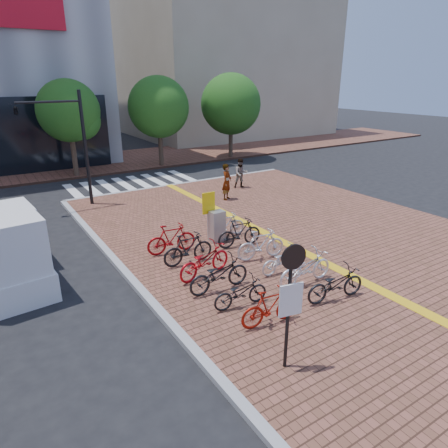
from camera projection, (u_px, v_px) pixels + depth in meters
ground at (270, 275)px, 13.15m from camera, size 120.00×120.00×0.00m
kerb_west at (270, 437)px, 7.15m from camera, size 0.25×34.00×0.15m
kerb_north at (184, 184)px, 24.13m from camera, size 14.00×0.25×0.15m
far_sidewalk at (93, 164)px, 29.73m from camera, size 70.00×8.00×0.15m
building_beige at (219, 50)px, 44.43m from camera, size 20.00×18.00×18.00m
crosswalk at (133, 184)px, 24.47m from camera, size 7.50×4.00×0.01m
street_trees at (173, 108)px, 28.08m from camera, size 16.20×4.60×6.35m
bike_0 at (270, 307)px, 10.13m from camera, size 1.71×0.67×1.00m
bike_1 at (241, 292)px, 10.97m from camera, size 1.67×0.73×0.85m
bike_2 at (219, 274)px, 11.78m from camera, size 1.98×0.72×1.04m
bike_3 at (204, 261)px, 12.64m from camera, size 2.11×1.08×1.05m
bike_4 at (188, 249)px, 13.47m from camera, size 1.83×0.55×1.09m
bike_5 at (171, 239)px, 14.30m from camera, size 1.86×0.70×1.09m
bike_6 at (335, 284)px, 11.28m from camera, size 1.95×0.92×0.98m
bike_7 at (305, 268)px, 12.14m from camera, size 2.00×0.71×1.05m
bike_8 at (283, 260)px, 12.90m from camera, size 1.66×0.59×0.87m
bike_9 at (261, 245)px, 13.82m from camera, size 1.86×0.82×1.08m
bike_10 at (240, 233)px, 14.87m from camera, size 1.83×0.69×1.07m
bike_11 at (226, 225)px, 15.85m from camera, size 1.65×0.74×0.96m
pedestrian_a at (227, 182)px, 20.53m from camera, size 0.81×0.75×1.86m
pedestrian_b at (241, 173)px, 22.75m from camera, size 0.98×0.88×1.66m
utility_box at (217, 226)px, 15.33m from camera, size 0.57×0.43×1.21m
yellow_sign at (208, 207)px, 15.17m from camera, size 0.52×0.13×1.93m
notice_sign at (290, 293)px, 8.14m from camera, size 0.54×0.18×2.94m
traffic_light_pole at (55, 129)px, 18.18m from camera, size 2.93×1.13×5.46m
box_truck at (6, 249)px, 12.26m from camera, size 2.24×4.49×2.52m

